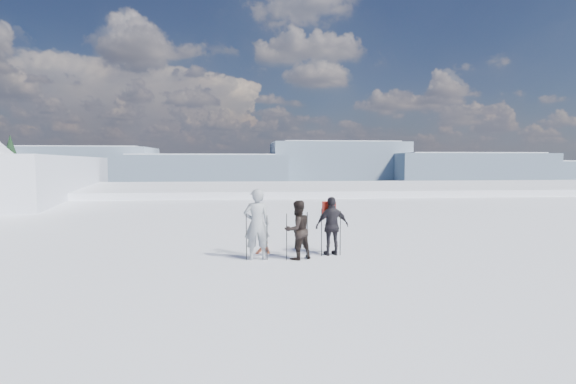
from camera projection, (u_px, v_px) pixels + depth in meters
name	position (u px, v px, depth m)	size (l,w,h in m)	color
lake_basin	(279.00, 264.00, 39.68)	(820.00, 820.00, 71.62)	white
far_mountain_range	(273.00, 170.00, 464.25)	(770.00, 110.00, 53.00)	slate
skier_grey	(257.00, 224.00, 12.02)	(0.70, 0.46, 1.92)	#90969D
skier_dark	(297.00, 230.00, 12.08)	(0.78, 0.61, 1.60)	black
skier_pack	(332.00, 226.00, 12.61)	(0.97, 0.40, 1.65)	black
backpack	(329.00, 188.00, 12.78)	(0.35, 0.20, 0.46)	red
ski_poles	(295.00, 235.00, 12.18)	(2.66, 0.50, 1.37)	black
skis_loose	(264.00, 248.00, 13.66)	(0.46, 1.70, 0.03)	black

